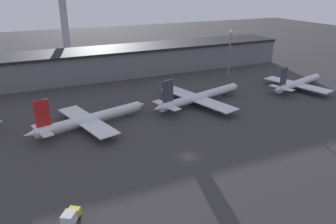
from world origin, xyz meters
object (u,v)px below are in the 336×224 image
airplane_2 (200,97)px  airplane_3 (298,83)px  airplane_1 (90,119)px  control_tower (63,12)px  service_vehicle_0 (71,217)px

airplane_2 → airplane_3: size_ratio=1.22×
airplane_1 → control_tower: control_tower is taller
airplane_3 → service_vehicle_0: 120.69m
airplane_1 → airplane_3: bearing=-13.7°
airplane_2 → service_vehicle_0: size_ratio=9.02×
airplane_2 → control_tower: (-34.78, 108.66, 26.18)m
control_tower → airplane_3: bearing=-52.2°
service_vehicle_0 → airplane_3: bearing=-31.1°
airplane_1 → service_vehicle_0: size_ratio=8.48×
service_vehicle_0 → control_tower: control_tower is taller
airplane_1 → airplane_3: 96.06m
airplane_1 → airplane_2: (45.03, 3.96, 0.10)m
airplane_1 → control_tower: bearing=69.8°
airplane_2 → control_tower: control_tower is taller
airplane_1 → service_vehicle_0: airplane_1 is taller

